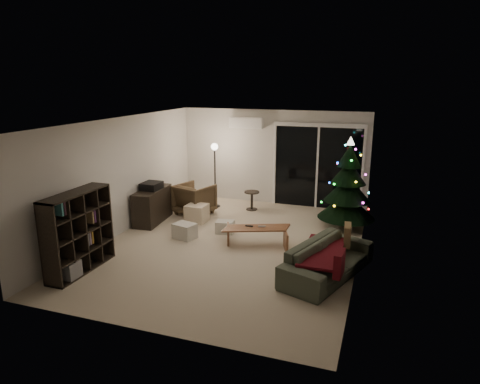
# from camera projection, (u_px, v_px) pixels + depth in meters

# --- Properties ---
(room) EXTENTS (6.50, 7.51, 2.60)m
(room) POSITION_uv_depth(u_px,v_px,m) (272.00, 182.00, 9.66)
(room) COLOR beige
(room) RESTS_ON ground
(bookshelf) EXTENTS (0.71, 1.47, 1.43)m
(bookshelf) POSITION_uv_depth(u_px,v_px,m) (70.00, 231.00, 7.43)
(bookshelf) COLOR black
(bookshelf) RESTS_ON floor
(media_cabinet) EXTENTS (0.59, 1.29, 0.78)m
(media_cabinet) POSITION_uv_depth(u_px,v_px,m) (153.00, 205.00, 10.04)
(media_cabinet) COLOR black
(media_cabinet) RESTS_ON floor
(stereo) EXTENTS (0.40, 0.47, 0.17)m
(stereo) POSITION_uv_depth(u_px,v_px,m) (151.00, 186.00, 9.92)
(stereo) COLOR black
(stereo) RESTS_ON media_cabinet
(armchair) EXTENTS (1.03, 1.04, 0.76)m
(armchair) POSITION_uv_depth(u_px,v_px,m) (195.00, 199.00, 10.62)
(armchair) COLOR brown
(armchair) RESTS_ON floor
(ottoman) EXTENTS (0.47, 0.47, 0.42)m
(ottoman) POSITION_uv_depth(u_px,v_px,m) (197.00, 213.00, 10.06)
(ottoman) COLOR beige
(ottoman) RESTS_ON floor
(cardboard_box_a) EXTENTS (0.52, 0.45, 0.32)m
(cardboard_box_a) POSITION_uv_depth(u_px,v_px,m) (185.00, 231.00, 9.04)
(cardboard_box_a) COLOR beige
(cardboard_box_a) RESTS_ON floor
(cardboard_box_b) EXTENTS (0.43, 0.35, 0.27)m
(cardboard_box_b) POSITION_uv_depth(u_px,v_px,m) (225.00, 227.00, 9.35)
(cardboard_box_b) COLOR beige
(cardboard_box_b) RESTS_ON floor
(side_table) EXTENTS (0.42, 0.42, 0.48)m
(side_table) POSITION_uv_depth(u_px,v_px,m) (252.00, 201.00, 10.98)
(side_table) COLOR black
(side_table) RESTS_ON floor
(floor_lamp) EXTENTS (0.26, 0.26, 1.62)m
(floor_lamp) POSITION_uv_depth(u_px,v_px,m) (215.00, 177.00, 11.11)
(floor_lamp) COLOR black
(floor_lamp) RESTS_ON floor
(sofa) EXTENTS (1.44, 2.18, 0.59)m
(sofa) POSITION_uv_depth(u_px,v_px,m) (328.00, 260.00, 7.27)
(sofa) COLOR #4E5748
(sofa) RESTS_ON floor
(sofa_throw) EXTENTS (0.64, 1.47, 0.05)m
(sofa_throw) POSITION_uv_depth(u_px,v_px,m) (322.00, 252.00, 7.27)
(sofa_throw) COLOR #550D1D
(sofa_throw) RESTS_ON sofa
(cushion_a) EXTENTS (0.15, 0.40, 0.39)m
(cushion_a) POSITION_uv_depth(u_px,v_px,m) (347.00, 235.00, 7.73)
(cushion_a) COLOR brown
(cushion_a) RESTS_ON sofa
(cushion_b) EXTENTS (0.14, 0.40, 0.39)m
(cushion_b) POSITION_uv_depth(u_px,v_px,m) (339.00, 264.00, 6.54)
(cushion_b) COLOR #550D1D
(cushion_b) RESTS_ON sofa
(coffee_table) EXTENTS (1.35, 0.87, 0.40)m
(coffee_table) POSITION_uv_depth(u_px,v_px,m) (256.00, 237.00, 8.59)
(coffee_table) COLOR brown
(coffee_table) RESTS_ON floor
(remote_a) EXTENTS (0.16, 0.05, 0.02)m
(remote_a) POSITION_uv_depth(u_px,v_px,m) (249.00, 226.00, 8.58)
(remote_a) COLOR black
(remote_a) RESTS_ON coffee_table
(remote_b) EXTENTS (0.15, 0.09, 0.02)m
(remote_b) POSITION_uv_depth(u_px,v_px,m) (262.00, 226.00, 8.55)
(remote_b) COLOR slate
(remote_b) RESTS_ON coffee_table
(christmas_tree) EXTENTS (1.37, 1.37, 2.06)m
(christmas_tree) POSITION_uv_depth(u_px,v_px,m) (348.00, 183.00, 9.48)
(christmas_tree) COLOR black
(christmas_tree) RESTS_ON floor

